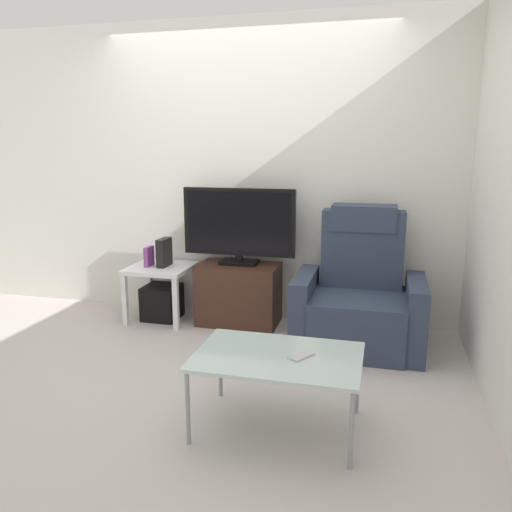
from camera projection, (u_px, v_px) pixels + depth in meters
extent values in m
plane|color=#BCB2AD|center=(207.00, 363.00, 3.64)|extent=(6.40, 6.40, 0.00)
cube|color=silver|center=(247.00, 173.00, 4.43)|extent=(6.40, 0.06, 2.60)
cube|color=silver|center=(508.00, 188.00, 2.91)|extent=(0.06, 4.48, 2.60)
cube|color=#3D2319|center=(239.00, 294.00, 4.41)|extent=(0.70, 0.41, 0.53)
cube|color=black|center=(232.00, 288.00, 4.20)|extent=(0.64, 0.02, 0.02)
cube|color=black|center=(234.00, 283.00, 4.24)|extent=(0.34, 0.11, 0.04)
cube|color=black|center=(239.00, 262.00, 4.36)|extent=(0.32, 0.20, 0.03)
cube|color=black|center=(239.00, 258.00, 4.36)|extent=(0.06, 0.04, 0.05)
cube|color=black|center=(239.00, 222.00, 4.29)|extent=(0.98, 0.05, 0.58)
cube|color=black|center=(238.00, 222.00, 4.26)|extent=(0.90, 0.01, 0.52)
cube|color=#2D384C|center=(358.00, 321.00, 3.89)|extent=(0.70, 0.72, 0.42)
cube|color=#2D384C|center=(362.00, 249.00, 4.03)|extent=(0.64, 0.20, 0.62)
cube|color=#2D384C|center=(364.00, 218.00, 3.99)|extent=(0.50, 0.26, 0.20)
cube|color=#2D384C|center=(304.00, 308.00, 3.97)|extent=(0.14, 0.68, 0.56)
cube|color=#2D384C|center=(415.00, 317.00, 3.77)|extent=(0.14, 0.68, 0.56)
cube|color=white|center=(161.00, 268.00, 4.48)|extent=(0.54, 0.54, 0.04)
cube|color=white|center=(125.00, 300.00, 4.37)|extent=(0.04, 0.04, 0.45)
cube|color=white|center=(176.00, 304.00, 4.25)|extent=(0.04, 0.04, 0.45)
cube|color=white|center=(149.00, 286.00, 4.82)|extent=(0.04, 0.04, 0.45)
cube|color=white|center=(196.00, 289.00, 4.70)|extent=(0.04, 0.04, 0.45)
cube|color=black|center=(162.00, 302.00, 4.55)|extent=(0.31, 0.31, 0.31)
cube|color=purple|center=(149.00, 256.00, 4.47)|extent=(0.04, 0.13, 0.17)
cube|color=black|center=(164.00, 252.00, 4.45)|extent=(0.07, 0.20, 0.25)
cube|color=#B2C6C1|center=(278.00, 357.00, 2.72)|extent=(0.90, 0.60, 0.02)
cylinder|color=gray|center=(188.00, 408.00, 2.61)|extent=(0.02, 0.02, 0.41)
cylinder|color=gray|center=(351.00, 430.00, 2.41)|extent=(0.02, 0.02, 0.41)
cylinder|color=gray|center=(220.00, 365.00, 3.12)|extent=(0.02, 0.02, 0.41)
cylinder|color=gray|center=(358.00, 380.00, 2.92)|extent=(0.02, 0.02, 0.41)
cube|color=#B7B7BC|center=(301.00, 356.00, 2.69)|extent=(0.14, 0.16, 0.01)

